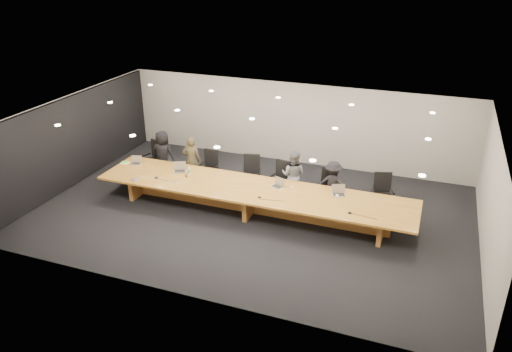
{
  "coord_description": "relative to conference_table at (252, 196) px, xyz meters",
  "views": [
    {
      "loc": [
        4.45,
        -11.65,
        6.79
      ],
      "look_at": [
        0.0,
        0.3,
        1.0
      ],
      "focal_mm": 35.0,
      "sensor_mm": 36.0,
      "label": 1
    }
  ],
  "objects": [
    {
      "name": "ground",
      "position": [
        0.0,
        0.0,
        -0.52
      ],
      "size": [
        12.0,
        12.0,
        0.0
      ],
      "primitive_type": "plane",
      "color": "black",
      "rests_on": "ground"
    },
    {
      "name": "back_wall",
      "position": [
        0.0,
        4.0,
        0.88
      ],
      "size": [
        12.0,
        0.02,
        2.8
      ],
      "primitive_type": "cube",
      "color": "beige",
      "rests_on": "ground"
    },
    {
      "name": "left_wall_panel",
      "position": [
        -5.94,
        0.0,
        0.85
      ],
      "size": [
        0.08,
        7.84,
        2.74
      ],
      "primitive_type": "cube",
      "color": "black",
      "rests_on": "ground"
    },
    {
      "name": "conference_table",
      "position": [
        0.0,
        0.0,
        0.0
      ],
      "size": [
        9.0,
        1.8,
        0.75
      ],
      "color": "#986521",
      "rests_on": "ground"
    },
    {
      "name": "chair_far_left",
      "position": [
        -3.95,
        1.25,
        0.08
      ],
      "size": [
        0.74,
        0.74,
        1.19
      ],
      "primitive_type": null,
      "rotation": [
        0.0,
        0.0,
        -0.25
      ],
      "color": "black",
      "rests_on": "ground"
    },
    {
      "name": "chair_left",
      "position": [
        -1.96,
        1.28,
        0.04
      ],
      "size": [
        0.6,
        0.6,
        1.12
      ],
      "primitive_type": null,
      "rotation": [
        0.0,
        0.0,
        -0.04
      ],
      "color": "black",
      "rests_on": "ground"
    },
    {
      "name": "chair_mid_left",
      "position": [
        -0.51,
        1.22,
        0.07
      ],
      "size": [
        0.72,
        0.72,
        1.18
      ],
      "primitive_type": null,
      "rotation": [
        0.0,
        0.0,
        0.24
      ],
      "color": "black",
      "rests_on": "ground"
    },
    {
      "name": "chair_mid_right",
      "position": [
        0.41,
        1.19,
        0.05
      ],
      "size": [
        0.68,
        0.68,
        1.14
      ],
      "primitive_type": null,
      "rotation": [
        0.0,
        0.0,
        -0.19
      ],
      "color": "black",
      "rests_on": "ground"
    },
    {
      "name": "chair_right",
      "position": [
        1.93,
        1.2,
        0.05
      ],
      "size": [
        0.74,
        0.74,
        1.14
      ],
      "primitive_type": null,
      "rotation": [
        0.0,
        0.0,
        0.34
      ],
      "color": "black",
      "rests_on": "ground"
    },
    {
      "name": "chair_far_right",
      "position": [
        3.42,
        1.29,
        0.06
      ],
      "size": [
        0.73,
        0.73,
        1.16
      ],
      "primitive_type": null,
      "rotation": [
        0.0,
        0.0,
        0.28
      ],
      "color": "black",
      "rests_on": "ground"
    },
    {
      "name": "person_a",
      "position": [
        -3.56,
        1.26,
        0.27
      ],
      "size": [
        0.78,
        0.51,
        1.58
      ],
      "primitive_type": "imported",
      "rotation": [
        0.0,
        0.0,
        3.15
      ],
      "color": "black",
      "rests_on": "ground"
    },
    {
      "name": "person_b",
      "position": [
        -2.46,
        1.14,
        0.27
      ],
      "size": [
        0.65,
        0.5,
        1.58
      ],
      "primitive_type": "imported",
      "rotation": [
        0.0,
        0.0,
        3.37
      ],
      "color": "#36301D",
      "rests_on": "ground"
    },
    {
      "name": "person_c",
      "position": [
        0.82,
        1.26,
        0.23
      ],
      "size": [
        0.75,
        0.6,
        1.5
      ],
      "primitive_type": "imported",
      "rotation": [
        0.0,
        0.0,
        3.09
      ],
      "color": "slate",
      "rests_on": "ground"
    },
    {
      "name": "person_d",
      "position": [
        2.02,
        1.14,
        0.18
      ],
      "size": [
        0.91,
        0.53,
        1.4
      ],
      "primitive_type": "imported",
      "rotation": [
        0.0,
        0.0,
        3.15
      ],
      "color": "black",
      "rests_on": "ground"
    },
    {
      "name": "laptop_a",
      "position": [
        -3.99,
        0.36,
        0.35
      ],
      "size": [
        0.36,
        0.3,
        0.24
      ],
      "primitive_type": null,
      "rotation": [
        0.0,
        0.0,
        0.29
      ],
      "color": "#BCAB8F",
      "rests_on": "conference_table"
    },
    {
      "name": "laptop_b",
      "position": [
        -2.43,
        0.3,
        0.37
      ],
      "size": [
        0.45,
        0.4,
        0.29
      ],
      "primitive_type": null,
      "rotation": [
        0.0,
        0.0,
        0.43
      ],
      "color": "tan",
      "rests_on": "conference_table"
    },
    {
      "name": "laptop_d",
      "position": [
        0.62,
        0.32,
        0.36
      ],
      "size": [
        0.4,
        0.35,
        0.26
      ],
      "primitive_type": null,
      "rotation": [
        0.0,
        0.0,
        -0.41
      ],
      "color": "#C4B596",
      "rests_on": "conference_table"
    },
    {
      "name": "laptop_e",
      "position": [
        2.35,
        0.41,
        0.37
      ],
      "size": [
        0.43,
        0.38,
        0.28
      ],
      "primitive_type": null,
      "rotation": [
        0.0,
        0.0,
        0.4
      ],
      "color": "tan",
      "rests_on": "conference_table"
    },
    {
      "name": "water_bottle",
      "position": [
        -2.07,
        0.22,
        0.34
      ],
      "size": [
        0.09,
        0.09,
        0.23
      ],
      "primitive_type": "cylinder",
      "rotation": [
        0.0,
        0.0,
        -0.27
      ],
      "color": "silver",
      "rests_on": "conference_table"
    },
    {
      "name": "amber_mug",
      "position": [
        -2.07,
        0.04,
        0.27
      ],
      "size": [
        0.09,
        0.09,
        0.09
      ],
      "primitive_type": "cylinder",
      "rotation": [
        0.0,
        0.0,
        -0.4
      ],
      "color": "brown",
      "rests_on": "conference_table"
    },
    {
      "name": "paper_cup_near",
      "position": [
        1.06,
        0.32,
        0.27
      ],
      "size": [
        0.09,
        0.09,
        0.09
      ],
      "primitive_type": "cone",
      "rotation": [
        0.0,
        0.0,
        0.38
      ],
      "color": "silver",
      "rests_on": "conference_table"
    },
    {
      "name": "paper_cup_far",
      "position": [
        2.33,
        0.22,
        0.28
      ],
      "size": [
        0.11,
        0.11,
        0.1
      ],
      "primitive_type": "cone",
      "rotation": [
        0.0,
        0.0,
        0.37
      ],
      "color": "white",
      "rests_on": "conference_table"
    },
    {
      "name": "notepad",
      "position": [
        -4.35,
        0.31,
        0.24
      ],
      "size": [
        0.31,
        0.27,
        0.02
      ],
      "primitive_type": "cube",
      "rotation": [
        0.0,
        0.0,
        0.29
      ],
      "color": "white",
      "rests_on": "conference_table"
    },
    {
      "name": "lime_gadget",
      "position": [
        -4.35,
        0.31,
        0.26
      ],
      "size": [
        0.19,
        0.13,
        0.03
      ],
      "primitive_type": "cube",
      "rotation": [
        0.0,
        0.0,
        0.14
      ],
      "color": "#5FC334",
      "rests_on": "notepad"
    },
    {
      "name": "av_box",
      "position": [
        -3.37,
        -0.66,
        0.24
      ],
      "size": [
        0.24,
        0.2,
        0.03
      ],
      "primitive_type": "cube",
      "rotation": [
        0.0,
        0.0,
        -0.24
      ],
      "color": "silver",
      "rests_on": "conference_table"
    },
    {
      "name": "mic_left",
      "position": [
        -2.86,
        -0.32,
        0.25
      ],
      "size": [
        0.16,
        0.16,
        0.03
      ],
      "primitive_type": "cone",
      "rotation": [
        0.0,
        0.0,
        -0.2
      ],
      "color": "black",
      "rests_on": "conference_table"
    },
    {
      "name": "mic_center",
      "position": [
        0.38,
        -0.45,
        0.24
      ],
      "size": [
        0.13,
        0.13,
        0.03
      ],
      "primitive_type": "cone",
      "rotation": [
        0.0,
        0.0,
        0.26
      ],
      "color": "black",
      "rests_on": "conference_table"
    },
    {
      "name": "mic_right",
      "position": [
        2.81,
        -0.48,
        0.24
      ],
      "size": [
        0.13,
        0.13,
        0.03
      ],
      "primitive_type": "cone",
      "rotation": [
        0.0,
        0.0,
        0.03
      ],
      "color": "black",
      "rests_on": "conference_table"
    }
  ]
}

